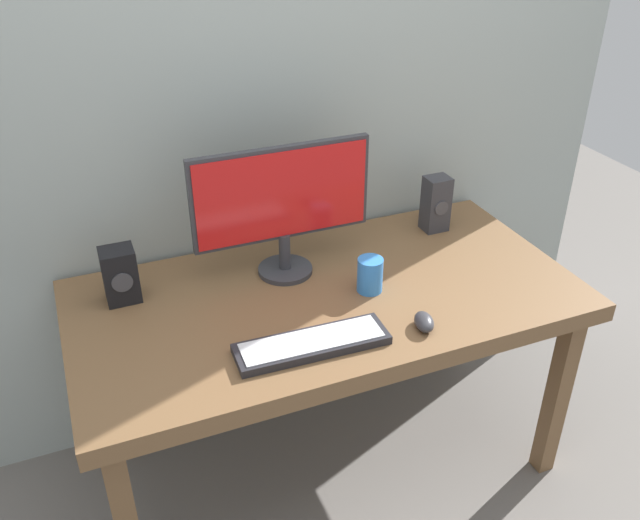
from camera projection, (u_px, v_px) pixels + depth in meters
name	position (u px, v px, depth m)	size (l,w,h in m)	color
ground_plane	(326.00, 459.00, 2.40)	(6.00, 6.00, 0.00)	slate
desk	(327.00, 312.00, 2.07)	(1.53, 0.77, 0.72)	brown
monitor	(282.00, 202.00, 2.02)	(0.56, 0.17, 0.42)	#333338
keyboard_primary	(312.00, 344.00, 1.80)	(0.42, 0.14, 0.03)	#232328
mouse	(424.00, 322.00, 1.87)	(0.05, 0.09, 0.04)	#333338
speaker_right	(436.00, 204.00, 2.34)	(0.08, 0.08, 0.20)	#333338
speaker_left	(120.00, 275.00, 1.96)	(0.10, 0.09, 0.17)	black
coffee_mug	(370.00, 275.00, 2.02)	(0.08, 0.08, 0.11)	#337FD8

